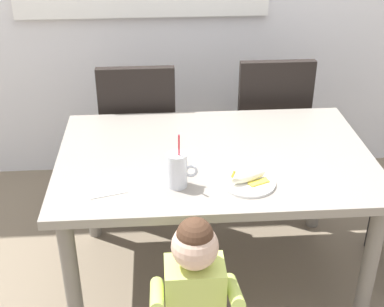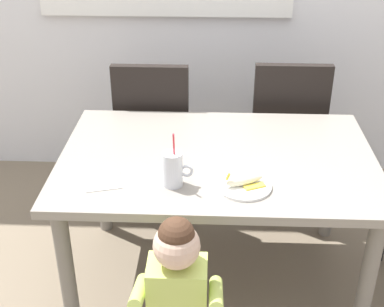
{
  "view_description": "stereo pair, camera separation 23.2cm",
  "coord_description": "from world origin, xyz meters",
  "px_view_note": "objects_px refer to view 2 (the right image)",
  "views": [
    {
      "loc": [
        -0.26,
        -2.13,
        1.91
      ],
      "look_at": [
        -0.11,
        -0.1,
        0.79
      ],
      "focal_mm": 49.6,
      "sensor_mm": 36.0,
      "label": 1
    },
    {
      "loc": [
        -0.03,
        -2.13,
        1.91
      ],
      "look_at": [
        -0.11,
        -0.1,
        0.79
      ],
      "focal_mm": 49.6,
      "sensor_mm": 36.0,
      "label": 2
    }
  ],
  "objects_px": {
    "toddler_standing": "(177,288)",
    "milk_cup": "(173,171)",
    "dining_table": "(217,172)",
    "peeled_banana": "(245,180)",
    "dining_chair_right": "(286,126)",
    "paper_napkin": "(103,181)",
    "dining_chair_left": "(154,127)",
    "snack_plate": "(244,186)"
  },
  "relations": [
    {
      "from": "dining_chair_left",
      "to": "paper_napkin",
      "type": "xyz_separation_m",
      "value": [
        -0.12,
        -0.91,
        0.19
      ]
    },
    {
      "from": "milk_cup",
      "to": "snack_plate",
      "type": "bearing_deg",
      "value": -1.38
    },
    {
      "from": "dining_chair_left",
      "to": "paper_napkin",
      "type": "distance_m",
      "value": 0.94
    },
    {
      "from": "dining_table",
      "to": "paper_napkin",
      "type": "distance_m",
      "value": 0.55
    },
    {
      "from": "toddler_standing",
      "to": "peeled_banana",
      "type": "xyz_separation_m",
      "value": [
        0.26,
        0.4,
        0.23
      ]
    },
    {
      "from": "peeled_banana",
      "to": "paper_napkin",
      "type": "relative_size",
      "value": 1.17
    },
    {
      "from": "snack_plate",
      "to": "peeled_banana",
      "type": "height_order",
      "value": "peeled_banana"
    },
    {
      "from": "toddler_standing",
      "to": "dining_table",
      "type": "bearing_deg",
      "value": 77.72
    },
    {
      "from": "toddler_standing",
      "to": "milk_cup",
      "type": "height_order",
      "value": "milk_cup"
    },
    {
      "from": "toddler_standing",
      "to": "milk_cup",
      "type": "relative_size",
      "value": 3.33
    },
    {
      "from": "dining_chair_right",
      "to": "toddler_standing",
      "type": "distance_m",
      "value": 1.48
    },
    {
      "from": "paper_napkin",
      "to": "dining_chair_right",
      "type": "bearing_deg",
      "value": 47.02
    },
    {
      "from": "snack_plate",
      "to": "paper_napkin",
      "type": "xyz_separation_m",
      "value": [
        -0.59,
        0.02,
        -0.0
      ]
    },
    {
      "from": "dining_table",
      "to": "toddler_standing",
      "type": "relative_size",
      "value": 1.73
    },
    {
      "from": "dining_chair_right",
      "to": "peeled_banana",
      "type": "height_order",
      "value": "dining_chair_right"
    },
    {
      "from": "peeled_banana",
      "to": "dining_chair_left",
      "type": "bearing_deg",
      "value": 117.46
    },
    {
      "from": "paper_napkin",
      "to": "snack_plate",
      "type": "bearing_deg",
      "value": -1.98
    },
    {
      "from": "milk_cup",
      "to": "paper_napkin",
      "type": "height_order",
      "value": "milk_cup"
    },
    {
      "from": "snack_plate",
      "to": "dining_table",
      "type": "bearing_deg",
      "value": 112.39
    },
    {
      "from": "dining_chair_left",
      "to": "snack_plate",
      "type": "relative_size",
      "value": 4.17
    },
    {
      "from": "toddler_standing",
      "to": "dining_chair_left",
      "type": "bearing_deg",
      "value": 99.68
    },
    {
      "from": "toddler_standing",
      "to": "dining_chair_right",
      "type": "bearing_deg",
      "value": 68.1
    },
    {
      "from": "toddler_standing",
      "to": "peeled_banana",
      "type": "relative_size",
      "value": 4.77
    },
    {
      "from": "dining_table",
      "to": "paper_napkin",
      "type": "xyz_separation_m",
      "value": [
        -0.49,
        -0.25,
        0.09
      ]
    },
    {
      "from": "toddler_standing",
      "to": "milk_cup",
      "type": "bearing_deg",
      "value": 95.85
    },
    {
      "from": "snack_plate",
      "to": "dining_chair_right",
      "type": "bearing_deg",
      "value": 73.03
    },
    {
      "from": "toddler_standing",
      "to": "paper_napkin",
      "type": "height_order",
      "value": "toddler_standing"
    },
    {
      "from": "dining_chair_right",
      "to": "peeled_banana",
      "type": "distance_m",
      "value": 1.04
    },
    {
      "from": "dining_table",
      "to": "milk_cup",
      "type": "xyz_separation_m",
      "value": [
        -0.18,
        -0.26,
        0.16
      ]
    },
    {
      "from": "dining_chair_left",
      "to": "peeled_banana",
      "type": "distance_m",
      "value": 1.07
    },
    {
      "from": "dining_table",
      "to": "peeled_banana",
      "type": "bearing_deg",
      "value": -66.79
    },
    {
      "from": "dining_table",
      "to": "snack_plate",
      "type": "distance_m",
      "value": 0.3
    },
    {
      "from": "dining_chair_left",
      "to": "paper_napkin",
      "type": "relative_size",
      "value": 6.4
    },
    {
      "from": "dining_chair_right",
      "to": "milk_cup",
      "type": "relative_size",
      "value": 3.82
    },
    {
      "from": "snack_plate",
      "to": "toddler_standing",
      "type": "bearing_deg",
      "value": -122.75
    },
    {
      "from": "dining_chair_right",
      "to": "milk_cup",
      "type": "xyz_separation_m",
      "value": [
        -0.59,
        -0.97,
        0.25
      ]
    },
    {
      "from": "dining_table",
      "to": "snack_plate",
      "type": "height_order",
      "value": "snack_plate"
    },
    {
      "from": "dining_chair_right",
      "to": "paper_napkin",
      "type": "relative_size",
      "value": 6.4
    },
    {
      "from": "dining_chair_right",
      "to": "peeled_banana",
      "type": "relative_size",
      "value": 5.46
    },
    {
      "from": "toddler_standing",
      "to": "paper_napkin",
      "type": "relative_size",
      "value": 5.59
    },
    {
      "from": "dining_chair_left",
      "to": "peeled_banana",
      "type": "bearing_deg",
      "value": 117.46
    },
    {
      "from": "peeled_banana",
      "to": "paper_napkin",
      "type": "bearing_deg",
      "value": 178.41
    }
  ]
}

